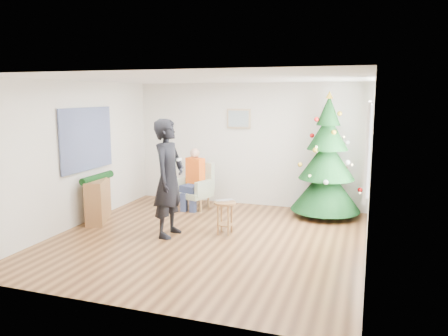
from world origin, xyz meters
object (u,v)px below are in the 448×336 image
(christmas_tree, at_px, (327,161))
(armchair, at_px, (195,192))
(standing_man, at_px, (169,178))
(stool, at_px, (225,217))
(console, at_px, (98,200))

(christmas_tree, height_order, armchair, christmas_tree)
(armchair, height_order, standing_man, standing_man)
(stool, bearing_deg, console, 179.84)
(christmas_tree, xyz_separation_m, stool, (-1.51, -1.68, -0.81))
(console, bearing_deg, armchair, 21.95)
(stool, xyz_separation_m, console, (-2.53, 0.01, 0.11))
(standing_man, xyz_separation_m, console, (-1.67, 0.39, -0.58))
(armchair, bearing_deg, standing_man, -62.43)
(christmas_tree, distance_m, stool, 2.40)
(console, bearing_deg, christmas_tree, -1.14)
(standing_man, bearing_deg, christmas_tree, -48.04)
(armchair, xyz_separation_m, console, (-1.39, -1.42, 0.05))
(christmas_tree, xyz_separation_m, armchair, (-2.65, -0.25, -0.74))
(stool, xyz_separation_m, armchair, (-1.14, 1.43, 0.06))
(christmas_tree, relative_size, armchair, 2.53)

